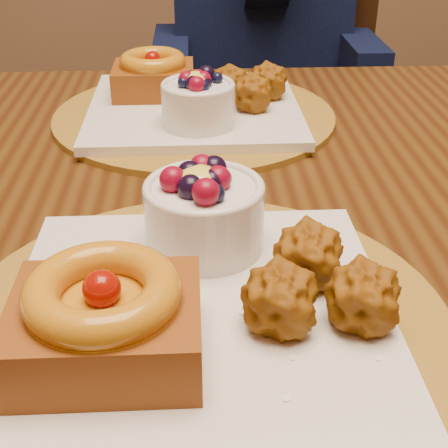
{
  "coord_description": "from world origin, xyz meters",
  "views": [
    {
      "loc": [
        -0.09,
        -0.61,
        1.06
      ],
      "look_at": [
        -0.07,
        -0.19,
        0.82
      ],
      "focal_mm": 50.0,
      "sensor_mm": 36.0,
      "label": 1
    }
  ],
  "objects_px": {
    "dining_table": "(198,254)",
    "place_setting_near": "(195,290)",
    "chair_far": "(267,142)",
    "place_setting_far": "(192,102)"
  },
  "relations": [
    {
      "from": "dining_table",
      "to": "place_setting_far",
      "type": "bearing_deg",
      "value": 90.76
    },
    {
      "from": "place_setting_far",
      "to": "dining_table",
      "type": "bearing_deg",
      "value": -89.24
    },
    {
      "from": "dining_table",
      "to": "place_setting_near",
      "type": "relative_size",
      "value": 4.21
    },
    {
      "from": "place_setting_near",
      "to": "place_setting_far",
      "type": "relative_size",
      "value": 1.0
    },
    {
      "from": "dining_table",
      "to": "chair_far",
      "type": "relative_size",
      "value": 1.79
    },
    {
      "from": "chair_far",
      "to": "dining_table",
      "type": "bearing_deg",
      "value": -88.41
    },
    {
      "from": "dining_table",
      "to": "chair_far",
      "type": "xyz_separation_m",
      "value": [
        0.17,
        0.74,
        -0.18
      ]
    },
    {
      "from": "place_setting_far",
      "to": "chair_far",
      "type": "bearing_deg",
      "value": 72.09
    },
    {
      "from": "dining_table",
      "to": "place_setting_far",
      "type": "xyz_separation_m",
      "value": [
        -0.0,
        0.21,
        0.1
      ]
    },
    {
      "from": "place_setting_near",
      "to": "chair_far",
      "type": "xyz_separation_m",
      "value": [
        0.17,
        0.96,
        -0.29
      ]
    }
  ]
}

